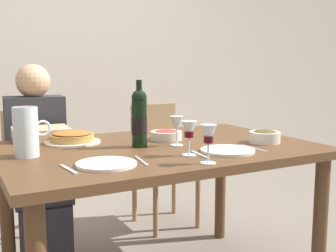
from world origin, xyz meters
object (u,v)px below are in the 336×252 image
(dinner_plate_left_setting, at_px, (228,150))
(diner_left, at_px, (39,159))
(baked_tart, at_px, (72,138))
(wine_glass_centre, at_px, (189,131))
(water_pitcher, at_px, (26,135))
(olive_bowl, at_px, (265,136))
(chair_right, at_px, (160,156))
(chair_left, at_px, (35,170))
(dinner_plate_right_setting, at_px, (106,164))
(wine_glass_right_diner, at_px, (177,125))
(salad_bowl, at_px, (166,135))
(wine_glass_left_diner, at_px, (208,136))
(wine_bottle, at_px, (139,118))
(dining_table, at_px, (159,164))

(dinner_plate_left_setting, xyz_separation_m, diner_left, (-0.67, 0.92, -0.15))
(baked_tart, xyz_separation_m, diner_left, (-0.10, 0.37, -0.17))
(wine_glass_centre, bearing_deg, water_pitcher, 154.08)
(baked_tart, relative_size, olive_bowl, 1.79)
(diner_left, xyz_separation_m, chair_right, (0.91, 0.23, -0.12))
(baked_tart, xyz_separation_m, chair_left, (-0.09, 0.61, -0.29))
(dinner_plate_right_setting, height_order, chair_right, chair_right)
(water_pitcher, relative_size, wine_glass_right_diner, 1.48)
(salad_bowl, relative_size, chair_right, 0.19)
(salad_bowl, distance_m, diner_left, 0.78)
(salad_bowl, bearing_deg, dinner_plate_right_setting, -139.98)
(wine_glass_right_diner, bearing_deg, wine_glass_left_diner, -100.82)
(wine_glass_left_diner, distance_m, chair_left, 1.43)
(wine_bottle, height_order, dinner_plate_left_setting, wine_bottle)
(olive_bowl, xyz_separation_m, chair_right, (-0.07, 1.05, -0.30))
(wine_glass_left_diner, height_order, chair_left, wine_glass_left_diner)
(olive_bowl, bearing_deg, water_pitcher, 168.85)
(olive_bowl, xyz_separation_m, wine_glass_centre, (-0.50, -0.08, 0.07))
(wine_glass_centre, relative_size, chair_right, 0.17)
(salad_bowl, bearing_deg, dining_table, -129.81)
(wine_glass_left_diner, xyz_separation_m, wine_glass_centre, (0.01, 0.17, -0.00))
(wine_bottle, distance_m, wine_glass_centre, 0.30)
(dining_table, bearing_deg, wine_glass_left_diner, -89.25)
(water_pitcher, distance_m, wine_glass_centre, 0.70)
(salad_bowl, bearing_deg, chair_right, 65.50)
(olive_bowl, relative_size, chair_right, 0.18)
(wine_bottle, height_order, chair_right, wine_bottle)
(wine_glass_centre, relative_size, dinner_plate_right_setting, 0.63)
(baked_tart, distance_m, chair_left, 0.68)
(dinner_plate_right_setting, distance_m, diner_left, 0.92)
(olive_bowl, xyz_separation_m, dinner_plate_right_setting, (-0.88, -0.09, -0.03))
(chair_left, bearing_deg, chair_right, -176.05)
(water_pitcher, xyz_separation_m, wine_glass_centre, (0.63, -0.31, 0.01))
(water_pitcher, distance_m, chair_left, 0.92)
(olive_bowl, relative_size, wine_glass_right_diner, 1.08)
(wine_glass_right_diner, height_order, wine_glass_centre, wine_glass_centre)
(wine_glass_right_diner, height_order, diner_left, diner_left)
(wine_glass_right_diner, distance_m, wine_glass_centre, 0.23)
(salad_bowl, bearing_deg, chair_left, 126.67)
(water_pitcher, height_order, baked_tart, water_pitcher)
(baked_tart, distance_m, wine_glass_right_diner, 0.54)
(wine_bottle, height_order, wine_glass_right_diner, wine_bottle)
(water_pitcher, xyz_separation_m, dinner_plate_left_setting, (0.82, -0.32, -0.09))
(dinner_plate_right_setting, bearing_deg, water_pitcher, 128.32)
(dining_table, distance_m, baked_tart, 0.46)
(chair_left, xyz_separation_m, chair_right, (0.89, -0.00, 0.00))
(salad_bowl, distance_m, chair_left, 0.97)
(salad_bowl, relative_size, dinner_plate_left_setting, 0.68)
(dinner_plate_right_setting, bearing_deg, chair_left, 93.98)
(salad_bowl, xyz_separation_m, diner_left, (-0.57, 0.51, -0.17))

